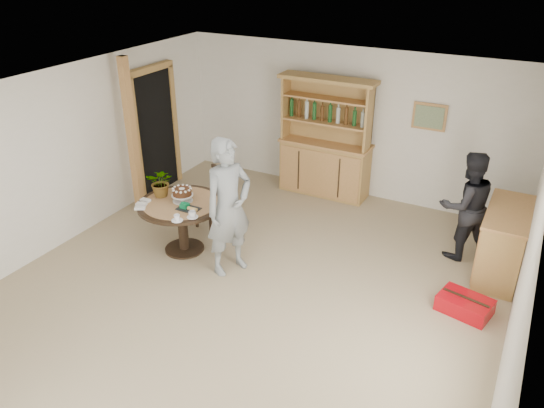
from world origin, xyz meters
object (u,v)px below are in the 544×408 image
Objects in this scene: hutch at (325,156)px; teen_boy at (229,207)px; red_suitcase at (465,305)px; sideboard at (503,242)px; dining_table at (182,212)px; dining_chair at (216,194)px; adult_person at (466,206)px.

teen_boy is at bearing -93.35° from hutch.
red_suitcase is (2.96, 0.51, -0.83)m from teen_boy.
hutch is 1.62× the size of sideboard.
red_suitcase is at bearing -39.46° from hutch.
sideboard reaches higher than dining_table.
teen_boy is (0.82, -0.93, 0.39)m from dining_chair.
red_suitcase is (0.31, -1.28, -0.68)m from adult_person.
dining_table is 0.77× the size of adult_person.
hutch is at bearing -58.16° from adult_person.
adult_person is at bearing 116.62° from red_suitcase.
dining_table is 1.27× the size of dining_chair.
hutch is 1.70× the size of dining_table.
red_suitcase is (3.81, 0.41, -0.50)m from dining_table.
teen_boy reaches higher than dining_table.
adult_person is (2.49, -1.03, 0.09)m from hutch.
dining_chair is 3.59m from adult_person.
sideboard is 0.81× the size of adult_person.
teen_boy is (-0.16, -2.82, 0.24)m from hutch.
dining_table reaches higher than red_suitcase.
dining_table is (-4.05, -1.48, 0.13)m from sideboard.
sideboard is 1.05× the size of dining_table.
adult_person is 1.48m from red_suitcase.
dining_chair is (0.03, 0.83, -0.07)m from dining_table.
dining_table is at bearing -9.97° from adult_person.
teen_boy is at bearing -6.71° from dining_table.
sideboard is 1.15m from red_suitcase.
red_suitcase is (3.79, -0.41, -0.43)m from dining_chair.
hutch is at bearing 81.41° from dining_chair.
teen_boy is (0.85, -0.10, 0.33)m from dining_table.
hutch reaches higher than dining_chair.
red_suitcase is (-0.24, -1.06, -0.37)m from sideboard.
sideboard reaches higher than red_suitcase.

